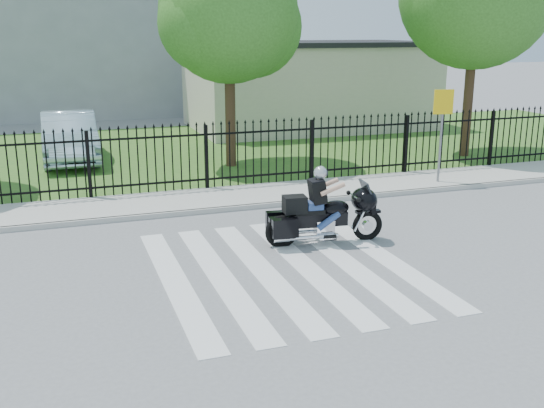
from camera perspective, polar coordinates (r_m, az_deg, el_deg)
name	(u,v)px	position (r m, az deg, el deg)	size (l,w,h in m)	color
ground	(285,269)	(11.61, 1.15, -5.84)	(120.00, 120.00, 0.00)	slate
crosswalk	(285,269)	(11.61, 1.16, -5.82)	(5.00, 5.50, 0.01)	silver
sidewalk	(217,199)	(16.15, -4.99, 0.46)	(40.00, 2.00, 0.12)	#ADAAA3
curb	(227,209)	(15.21, -4.06, -0.45)	(40.00, 0.12, 0.12)	#ADAAA3
grass_strip	(168,152)	(22.85, -9.34, 4.62)	(40.00, 12.00, 0.02)	#2D5F20
iron_fence	(206,159)	(16.90, -5.90, 4.05)	(26.00, 0.04, 1.80)	black
tree_mid	(229,13)	(19.86, -3.91, 16.69)	(4.20, 4.20, 6.78)	#382316
building_low	(309,87)	(28.38, 3.30, 10.41)	(10.00, 6.00, 3.50)	beige
building_low_roof	(309,44)	(28.28, 3.36, 14.15)	(10.20, 6.20, 0.20)	black
motorcycle_rider	(322,211)	(12.80, 4.50, -0.67)	(2.48, 0.93, 1.64)	black
parked_car	(70,137)	(21.87, -17.69, 5.75)	(1.68, 4.82, 1.59)	silver
traffic_sign	(443,116)	(17.95, 15.04, 7.59)	(0.55, 0.13, 2.53)	slate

